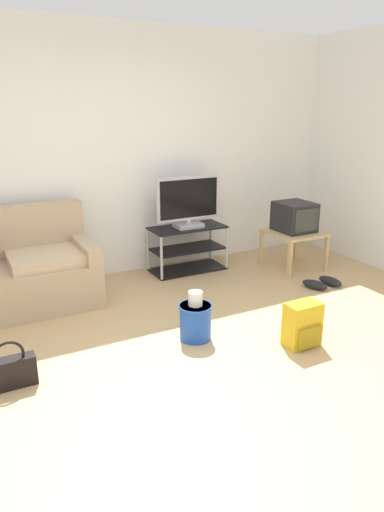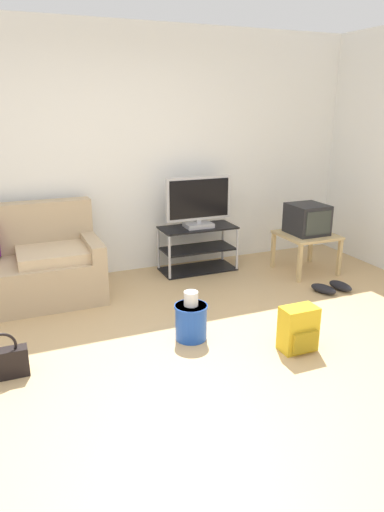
# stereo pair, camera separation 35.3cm
# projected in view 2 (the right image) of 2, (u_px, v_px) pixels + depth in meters

# --- Properties ---
(ground_plane) EXTENTS (9.00, 9.80, 0.02)m
(ground_plane) POSITION_uv_depth(u_px,v_px,m) (190.00, 378.00, 3.36)
(ground_plane) COLOR tan
(wall_back) EXTENTS (9.00, 0.10, 2.70)m
(wall_back) POSITION_uv_depth(u_px,v_px,m) (105.00, 154.00, 5.09)
(wall_back) COLOR white
(wall_back) RESTS_ON ground_plane
(couch) EXTENTS (1.87, 0.85, 0.93)m
(couch) POSITION_uv_depth(u_px,v_px,m) (2.00, 270.00, 4.53)
(couch) COLOR tan
(couch) RESTS_ON ground_plane
(tv_stand) EXTENTS (0.87, 0.42, 0.52)m
(tv_stand) POSITION_uv_depth(u_px,v_px,m) (198.00, 249.00, 5.46)
(tv_stand) COLOR black
(tv_stand) RESTS_ON ground_plane
(flat_tv) EXTENTS (0.77, 0.22, 0.58)m
(flat_tv) POSITION_uv_depth(u_px,v_px,m) (199.00, 203.00, 5.27)
(flat_tv) COLOR #B2B2B7
(flat_tv) RESTS_ON tv_stand
(side_table) EXTENTS (0.60, 0.60, 0.46)m
(side_table) POSITION_uv_depth(u_px,v_px,m) (307.00, 239.00, 5.37)
(side_table) COLOR tan
(side_table) RESTS_ON ground_plane
(crt_tv) EXTENTS (0.39, 0.42, 0.34)m
(crt_tv) POSITION_uv_depth(u_px,v_px,m) (307.00, 219.00, 5.32)
(crt_tv) COLOR #232326
(crt_tv) RESTS_ON side_table
(backpack) EXTENTS (0.29, 0.25, 0.37)m
(backpack) POSITION_uv_depth(u_px,v_px,m) (298.00, 329.00, 3.68)
(backpack) COLOR gold
(backpack) RESTS_ON ground_plane
(handbag) EXTENTS (0.34, 0.11, 0.35)m
(handbag) POSITION_uv_depth(u_px,v_px,m) (4.00, 362.00, 3.32)
(handbag) COLOR black
(handbag) RESTS_ON ground_plane
(cleaning_bucket) EXTENTS (0.28, 0.28, 0.42)m
(cleaning_bucket) POSITION_uv_depth(u_px,v_px,m) (191.00, 319.00, 3.86)
(cleaning_bucket) COLOR blue
(cleaning_bucket) RESTS_ON ground_plane
(sneakers_pair) EXTENTS (0.42, 0.31, 0.09)m
(sneakers_pair) POSITION_uv_depth(u_px,v_px,m) (332.00, 287.00, 4.88)
(sneakers_pair) COLOR black
(sneakers_pair) RESTS_ON ground_plane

